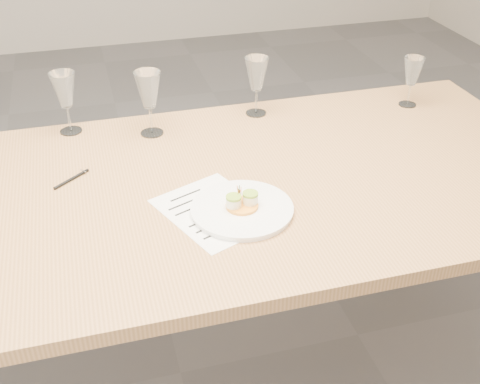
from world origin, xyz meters
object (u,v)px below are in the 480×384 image
object	(u,v)px
wine_glass_3	(257,75)
dining_table	(168,210)
ballpoint_pen	(72,179)
wine_glass_2	(148,91)
wine_glass_1	(64,91)
dinner_plate	(242,208)
wine_glass_4	(413,72)
recipe_sheet	(215,210)

from	to	relation	value
wine_glass_3	dining_table	bearing A→B (deg)	-133.31
dining_table	ballpoint_pen	xyz separation A→B (m)	(-0.25, 0.12, 0.07)
wine_glass_2	wine_glass_3	size ratio (longest dim) A/B	1.05
wine_glass_1	wine_glass_3	world-z (taller)	wine_glass_1
dinner_plate	wine_glass_2	xyz separation A→B (m)	(-0.16, 0.51, 0.14)
dinner_plate	wine_glass_3	distance (m)	0.62
dining_table	wine_glass_1	world-z (taller)	wine_glass_1
dinner_plate	wine_glass_3	bearing A→B (deg)	69.76
wine_glass_3	wine_glass_4	bearing A→B (deg)	-7.88
wine_glass_2	dining_table	bearing A→B (deg)	-92.20
wine_glass_1	wine_glass_3	xyz separation A→B (m)	(0.63, -0.03, -0.00)
ballpoint_pen	wine_glass_4	size ratio (longest dim) A/B	0.58
ballpoint_pen	wine_glass_3	world-z (taller)	wine_glass_3
dining_table	wine_glass_1	bearing A→B (deg)	118.78
ballpoint_pen	dining_table	bearing A→B (deg)	-65.65
dining_table	recipe_sheet	xyz separation A→B (m)	(0.11, -0.13, 0.07)
recipe_sheet	ballpoint_pen	xyz separation A→B (m)	(-0.36, 0.26, 0.00)
wine_glass_1	wine_glass_4	size ratio (longest dim) A/B	1.15
ballpoint_pen	wine_glass_1	distance (m)	0.34
wine_glass_3	wine_glass_1	bearing A→B (deg)	177.15
ballpoint_pen	wine_glass_2	world-z (taller)	wine_glass_2
dinner_plate	wine_glass_1	bearing A→B (deg)	124.83
dining_table	wine_glass_1	size ratio (longest dim) A/B	11.82
recipe_sheet	wine_glass_3	bearing A→B (deg)	40.49
ballpoint_pen	wine_glass_4	bearing A→B (deg)	-29.29
dining_table	wine_glass_2	world-z (taller)	wine_glass_2
dinner_plate	recipe_sheet	xyz separation A→B (m)	(-0.07, 0.03, -0.01)
wine_glass_4	ballpoint_pen	bearing A→B (deg)	-169.97
wine_glass_1	wine_glass_4	distance (m)	1.17
wine_glass_1	dining_table	bearing A→B (deg)	-61.22
dining_table	dinner_plate	distance (m)	0.25
ballpoint_pen	wine_glass_2	size ratio (longest dim) A/B	0.48
wine_glass_1	wine_glass_2	bearing A→B (deg)	-18.37
dinner_plate	wine_glass_2	world-z (taller)	wine_glass_2
recipe_sheet	wine_glass_3	size ratio (longest dim) A/B	1.82
dining_table	ballpoint_pen	bearing A→B (deg)	153.66
dinner_plate	recipe_sheet	bearing A→B (deg)	159.84
recipe_sheet	wine_glass_1	world-z (taller)	wine_glass_1
dining_table	wine_glass_4	xyz separation A→B (m)	(0.93, 0.33, 0.19)
wine_glass_2	ballpoint_pen	bearing A→B (deg)	-138.97
recipe_sheet	wine_glass_2	xyz separation A→B (m)	(-0.09, 0.49, 0.15)
wine_glass_1	dinner_plate	bearing A→B (deg)	-55.17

